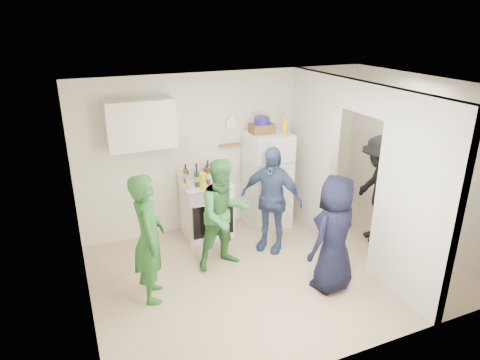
{
  "coord_description": "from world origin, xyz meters",
  "views": [
    {
      "loc": [
        -2.42,
        -4.44,
        3.29
      ],
      "look_at": [
        -0.36,
        0.4,
        1.25
      ],
      "focal_mm": 32.0,
      "sensor_mm": 36.0,
      "label": 1
    }
  ],
  "objects_px": {
    "person_nook": "(378,190)",
    "yellow_cup_stack_top": "(285,126)",
    "fridge": "(268,180)",
    "person_green_left": "(149,238)",
    "wicker_basket": "(262,128)",
    "person_denim": "(271,199)",
    "stove": "(207,209)",
    "person_navy": "(334,234)",
    "blue_bowl": "(262,120)",
    "person_green_center": "(224,215)"
  },
  "relations": [
    {
      "from": "blue_bowl",
      "to": "person_green_center",
      "type": "height_order",
      "value": "blue_bowl"
    },
    {
      "from": "person_denim",
      "to": "person_nook",
      "type": "bearing_deg",
      "value": 34.09
    },
    {
      "from": "yellow_cup_stack_top",
      "to": "person_nook",
      "type": "xyz_separation_m",
      "value": [
        1.05,
        -1.05,
        -0.85
      ]
    },
    {
      "from": "fridge",
      "to": "person_denim",
      "type": "xyz_separation_m",
      "value": [
        -0.32,
        -0.75,
        0.02
      ]
    },
    {
      "from": "stove",
      "to": "blue_bowl",
      "type": "bearing_deg",
      "value": 1.21
    },
    {
      "from": "wicker_basket",
      "to": "person_denim",
      "type": "relative_size",
      "value": 0.22
    },
    {
      "from": "fridge",
      "to": "person_green_left",
      "type": "xyz_separation_m",
      "value": [
        -2.2,
        -1.24,
        0.03
      ]
    },
    {
      "from": "person_navy",
      "to": "person_nook",
      "type": "relative_size",
      "value": 0.91
    },
    {
      "from": "blue_bowl",
      "to": "person_nook",
      "type": "bearing_deg",
      "value": -41.21
    },
    {
      "from": "person_green_center",
      "to": "person_navy",
      "type": "relative_size",
      "value": 1.02
    },
    {
      "from": "stove",
      "to": "wicker_basket",
      "type": "xyz_separation_m",
      "value": [
        0.95,
        0.02,
        1.2
      ]
    },
    {
      "from": "yellow_cup_stack_top",
      "to": "person_nook",
      "type": "distance_m",
      "value": 1.71
    },
    {
      "from": "stove",
      "to": "person_denim",
      "type": "bearing_deg",
      "value": -47.06
    },
    {
      "from": "person_navy",
      "to": "person_nook",
      "type": "height_order",
      "value": "person_nook"
    },
    {
      "from": "fridge",
      "to": "blue_bowl",
      "type": "xyz_separation_m",
      "value": [
        -0.1,
        0.05,
        0.99
      ]
    },
    {
      "from": "person_green_left",
      "to": "person_green_center",
      "type": "distance_m",
      "value": 1.13
    },
    {
      "from": "person_green_center",
      "to": "person_green_left",
      "type": "bearing_deg",
      "value": -169.92
    },
    {
      "from": "person_denim",
      "to": "person_nook",
      "type": "height_order",
      "value": "person_nook"
    },
    {
      "from": "blue_bowl",
      "to": "person_green_left",
      "type": "bearing_deg",
      "value": -148.38
    },
    {
      "from": "person_green_left",
      "to": "person_denim",
      "type": "xyz_separation_m",
      "value": [
        1.88,
        0.49,
        -0.02
      ]
    },
    {
      "from": "person_green_left",
      "to": "person_nook",
      "type": "xyz_separation_m",
      "value": [
        3.47,
        0.09,
        0.02
      ]
    },
    {
      "from": "yellow_cup_stack_top",
      "to": "person_denim",
      "type": "height_order",
      "value": "yellow_cup_stack_top"
    },
    {
      "from": "person_nook",
      "to": "yellow_cup_stack_top",
      "type": "bearing_deg",
      "value": -118.11
    },
    {
      "from": "person_green_left",
      "to": "person_nook",
      "type": "relative_size",
      "value": 0.98
    },
    {
      "from": "blue_bowl",
      "to": "yellow_cup_stack_top",
      "type": "distance_m",
      "value": 0.36
    },
    {
      "from": "yellow_cup_stack_top",
      "to": "person_green_left",
      "type": "xyz_separation_m",
      "value": [
        -2.42,
        -1.14,
        -0.87
      ]
    },
    {
      "from": "fridge",
      "to": "wicker_basket",
      "type": "xyz_separation_m",
      "value": [
        -0.1,
        0.05,
        0.86
      ]
    },
    {
      "from": "yellow_cup_stack_top",
      "to": "fridge",
      "type": "bearing_deg",
      "value": 155.56
    },
    {
      "from": "fridge",
      "to": "person_nook",
      "type": "xyz_separation_m",
      "value": [
        1.27,
        -1.15,
        0.05
      ]
    },
    {
      "from": "fridge",
      "to": "person_nook",
      "type": "distance_m",
      "value": 1.72
    },
    {
      "from": "wicker_basket",
      "to": "person_denim",
      "type": "xyz_separation_m",
      "value": [
        -0.22,
        -0.8,
        -0.84
      ]
    },
    {
      "from": "person_denim",
      "to": "person_navy",
      "type": "height_order",
      "value": "person_denim"
    },
    {
      "from": "yellow_cup_stack_top",
      "to": "person_navy",
      "type": "relative_size",
      "value": 0.16
    },
    {
      "from": "fridge",
      "to": "person_nook",
      "type": "bearing_deg",
      "value": -42.15
    },
    {
      "from": "blue_bowl",
      "to": "person_navy",
      "type": "relative_size",
      "value": 0.16
    },
    {
      "from": "fridge",
      "to": "person_green_center",
      "type": "bearing_deg",
      "value": -140.42
    },
    {
      "from": "person_navy",
      "to": "stove",
      "type": "bearing_deg",
      "value": -82.94
    },
    {
      "from": "person_green_left",
      "to": "person_navy",
      "type": "xyz_separation_m",
      "value": [
        2.15,
        -0.7,
        -0.05
      ]
    },
    {
      "from": "yellow_cup_stack_top",
      "to": "person_navy",
      "type": "height_order",
      "value": "yellow_cup_stack_top"
    },
    {
      "from": "stove",
      "to": "yellow_cup_stack_top",
      "type": "bearing_deg",
      "value": -5.86
    },
    {
      "from": "yellow_cup_stack_top",
      "to": "person_green_left",
      "type": "bearing_deg",
      "value": -154.72
    },
    {
      "from": "wicker_basket",
      "to": "yellow_cup_stack_top",
      "type": "relative_size",
      "value": 1.4
    },
    {
      "from": "fridge",
      "to": "person_navy",
      "type": "height_order",
      "value": "fridge"
    },
    {
      "from": "wicker_basket",
      "to": "person_denim",
      "type": "bearing_deg",
      "value": -105.55
    },
    {
      "from": "fridge",
      "to": "person_navy",
      "type": "bearing_deg",
      "value": -91.53
    },
    {
      "from": "stove",
      "to": "wicker_basket",
      "type": "relative_size",
      "value": 2.52
    },
    {
      "from": "person_green_left",
      "to": "person_nook",
      "type": "bearing_deg",
      "value": -78.55
    },
    {
      "from": "wicker_basket",
      "to": "person_denim",
      "type": "height_order",
      "value": "wicker_basket"
    },
    {
      "from": "stove",
      "to": "person_green_center",
      "type": "xyz_separation_m",
      "value": [
        -0.07,
        -0.95,
        0.34
      ]
    },
    {
      "from": "stove",
      "to": "person_navy",
      "type": "height_order",
      "value": "person_navy"
    }
  ]
}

